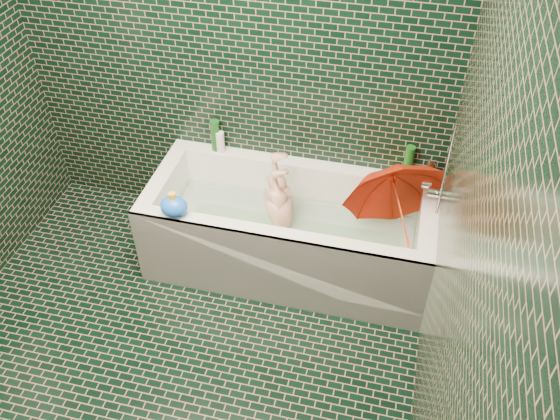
% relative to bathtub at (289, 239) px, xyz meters
% --- Properties ---
extents(floor, '(2.80, 2.80, 0.00)m').
position_rel_bathtub_xyz_m(floor, '(-0.45, -1.01, -0.21)').
color(floor, black).
rests_on(floor, ground).
extents(wall_back, '(2.80, 0.00, 2.80)m').
position_rel_bathtub_xyz_m(wall_back, '(-0.45, 0.39, 1.04)').
color(wall_back, black).
rests_on(wall_back, floor).
extents(wall_right, '(0.00, 2.80, 2.80)m').
position_rel_bathtub_xyz_m(wall_right, '(0.85, -1.01, 1.04)').
color(wall_right, black).
rests_on(wall_right, floor).
extents(bathtub, '(1.70, 0.75, 0.55)m').
position_rel_bathtub_xyz_m(bathtub, '(0.00, 0.00, 0.00)').
color(bathtub, white).
rests_on(bathtub, floor).
extents(bath_mat, '(1.35, 0.47, 0.01)m').
position_rel_bathtub_xyz_m(bath_mat, '(0.00, 0.02, -0.06)').
color(bath_mat, green).
rests_on(bath_mat, bathtub).
extents(water, '(1.48, 0.53, 0.00)m').
position_rel_bathtub_xyz_m(water, '(0.00, 0.02, 0.09)').
color(water, silver).
rests_on(water, bathtub).
extents(faucet, '(0.18, 0.19, 0.55)m').
position_rel_bathtub_xyz_m(faucet, '(0.81, 0.01, 0.56)').
color(faucet, silver).
rests_on(faucet, wall_right).
extents(child, '(0.93, 0.48, 0.27)m').
position_rel_bathtub_xyz_m(child, '(-0.05, 0.05, 0.10)').
color(child, '#DA9A88').
rests_on(child, bathtub).
extents(umbrella, '(0.91, 0.85, 0.93)m').
position_rel_bathtub_xyz_m(umbrella, '(0.64, 0.03, 0.34)').
color(umbrella, red).
rests_on(umbrella, bathtub).
extents(soap_bottle_a, '(0.10, 0.10, 0.25)m').
position_rel_bathtub_xyz_m(soap_bottle_a, '(0.80, 0.34, 0.34)').
color(soap_bottle_a, white).
rests_on(soap_bottle_a, bathtub).
extents(soap_bottle_b, '(0.09, 0.09, 0.17)m').
position_rel_bathtub_xyz_m(soap_bottle_b, '(0.80, 0.35, 0.34)').
color(soap_bottle_b, '#5A1F76').
rests_on(soap_bottle_b, bathtub).
extents(soap_bottle_c, '(0.15, 0.15, 0.17)m').
position_rel_bathtub_xyz_m(soap_bottle_c, '(0.79, 0.35, 0.34)').
color(soap_bottle_c, '#154A16').
rests_on(soap_bottle_c, bathtub).
extents(bottle_right_tall, '(0.06, 0.06, 0.22)m').
position_rel_bathtub_xyz_m(bottle_right_tall, '(0.64, 0.36, 0.45)').
color(bottle_right_tall, '#154A16').
rests_on(bottle_right_tall, bathtub).
extents(bottle_right_pump, '(0.07, 0.07, 0.17)m').
position_rel_bathtub_xyz_m(bottle_right_pump, '(0.77, 0.32, 0.43)').
color(bottle_right_pump, silver).
rests_on(bottle_right_pump, bathtub).
extents(bottle_left_tall, '(0.06, 0.06, 0.21)m').
position_rel_bathtub_xyz_m(bottle_left_tall, '(-0.56, 0.35, 0.44)').
color(bottle_left_tall, '#154A16').
rests_on(bottle_left_tall, bathtub).
extents(bottle_left_short, '(0.07, 0.07, 0.14)m').
position_rel_bathtub_xyz_m(bottle_left_short, '(-0.53, 0.33, 0.41)').
color(bottle_left_short, white).
rests_on(bottle_left_short, bathtub).
extents(rubber_duck, '(0.13, 0.11, 0.10)m').
position_rel_bathtub_xyz_m(rubber_duck, '(0.59, 0.32, 0.39)').
color(rubber_duck, yellow).
rests_on(rubber_duck, bathtub).
extents(bath_toy, '(0.18, 0.15, 0.15)m').
position_rel_bathtub_xyz_m(bath_toy, '(-0.59, -0.31, 0.41)').
color(bath_toy, blue).
rests_on(bath_toy, bathtub).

